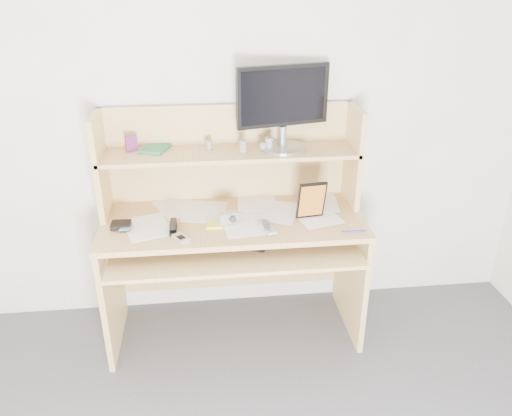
{
  "coord_description": "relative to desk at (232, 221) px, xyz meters",
  "views": [
    {
      "loc": [
        -0.14,
        -0.92,
        1.95
      ],
      "look_at": [
        0.12,
        1.43,
        0.83
      ],
      "focal_mm": 35.0,
      "sensor_mm": 36.0,
      "label": 1
    }
  ],
  "objects": [
    {
      "name": "chip_stack_a",
      "position": [
        -0.11,
        0.1,
        0.41
      ],
      "size": [
        0.05,
        0.05,
        0.05
      ],
      "primitive_type": "cylinder",
      "rotation": [
        0.0,
        0.0,
        -0.43
      ],
      "color": "black",
      "rests_on": "desk"
    },
    {
      "name": "stapler",
      "position": [
        -0.31,
        -0.19,
        0.08
      ],
      "size": [
        0.04,
        0.13,
        0.04
      ],
      "primitive_type": "cube",
      "rotation": [
        0.0,
        0.0,
        -0.0
      ],
      "color": "black",
      "rests_on": "paper_clutter"
    },
    {
      "name": "monitor",
      "position": [
        0.29,
        0.1,
        0.62
      ],
      "size": [
        0.51,
        0.26,
        0.44
      ],
      "rotation": [
        0.0,
        0.0,
        0.24
      ],
      "color": "#99999D",
      "rests_on": "desk"
    },
    {
      "name": "desk",
      "position": [
        0.0,
        0.0,
        0.0
      ],
      "size": [
        1.4,
        0.7,
        1.3
      ],
      "color": "tan",
      "rests_on": "floor"
    },
    {
      "name": "keyboard",
      "position": [
        -0.02,
        -0.16,
        -0.03
      ],
      "size": [
        0.42,
        0.27,
        0.03
      ],
      "rotation": [
        0.0,
        0.0,
        -0.36
      ],
      "color": "black",
      "rests_on": "desk"
    },
    {
      "name": "tv_remote",
      "position": [
        0.16,
        -0.23,
        0.07
      ],
      "size": [
        0.09,
        0.17,
        0.02
      ],
      "primitive_type": "cube",
      "rotation": [
        0.0,
        0.0,
        0.3
      ],
      "color": "#999994",
      "rests_on": "paper_clutter"
    },
    {
      "name": "back_wall",
      "position": [
        0.0,
        0.24,
        0.56
      ],
      "size": [
        3.6,
        0.04,
        2.5
      ],
      "primitive_type": "cube",
      "color": "silver",
      "rests_on": "floor"
    },
    {
      "name": "chip_stack_d",
      "position": [
        0.07,
        0.04,
        0.42
      ],
      "size": [
        0.05,
        0.05,
        0.07
      ],
      "primitive_type": "cylinder",
      "rotation": [
        0.0,
        0.0,
        -0.27
      ],
      "color": "white",
      "rests_on": "desk"
    },
    {
      "name": "chip_stack_b",
      "position": [
        0.21,
        0.06,
        0.42
      ],
      "size": [
        0.06,
        0.06,
        0.07
      ],
      "primitive_type": "cylinder",
      "rotation": [
        0.0,
        0.0,
        0.41
      ],
      "color": "white",
      "rests_on": "desk"
    },
    {
      "name": "chip_stack_c",
      "position": [
        0.18,
        0.05,
        0.41
      ],
      "size": [
        0.05,
        0.05,
        0.05
      ],
      "primitive_type": "cylinder",
      "rotation": [
        0.0,
        0.0,
        0.24
      ],
      "color": "black",
      "rests_on": "desk"
    },
    {
      "name": "sticky_note_pad",
      "position": [
        -0.1,
        -0.15,
        0.06
      ],
      "size": [
        0.09,
        0.09,
        0.01
      ],
      "primitive_type": "cube",
      "rotation": [
        0.0,
        0.0,
        -0.07
      ],
      "color": "#F7FF43",
      "rests_on": "desk"
    },
    {
      "name": "paper_clutter",
      "position": [
        0.0,
        -0.08,
        0.06
      ],
      "size": [
        1.32,
        0.54,
        0.01
      ],
      "primitive_type": "cube",
      "color": "white",
      "rests_on": "desk"
    },
    {
      "name": "digital_camera",
      "position": [
        -0.03,
        -0.14,
        0.09
      ],
      "size": [
        0.11,
        0.07,
        0.06
      ],
      "primitive_type": "cube",
      "rotation": [
        0.0,
        0.0,
        0.34
      ],
      "color": "#ADADB0",
      "rests_on": "paper_clutter"
    },
    {
      "name": "shelf_book",
      "position": [
        -0.4,
        0.13,
        0.4
      ],
      "size": [
        0.17,
        0.2,
        0.02
      ],
      "primitive_type": "cube",
      "rotation": [
        0.0,
        0.0,
        -0.34
      ],
      "color": "#307945",
      "rests_on": "desk"
    },
    {
      "name": "card_box",
      "position": [
        -0.52,
        0.12,
        0.43
      ],
      "size": [
        0.06,
        0.05,
        0.09
      ],
      "primitive_type": "cube",
      "rotation": [
        0.0,
        0.0,
        0.48
      ],
      "color": "#A71627",
      "rests_on": "desk"
    },
    {
      "name": "blue_pen",
      "position": [
        0.6,
        -0.31,
        0.07
      ],
      "size": [
        0.13,
        0.01,
        0.01
      ],
      "primitive_type": "cylinder",
      "rotation": [
        1.57,
        0.0,
        1.53
      ],
      "color": "#171DAD",
      "rests_on": "paper_clutter"
    },
    {
      "name": "game_case",
      "position": [
        0.41,
        -0.14,
        0.17
      ],
      "size": [
        0.15,
        0.04,
        0.21
      ],
      "primitive_type": "cube",
      "rotation": [
        0.0,
        0.0,
        0.14
      ],
      "color": "black",
      "rests_on": "paper_clutter"
    },
    {
      "name": "flip_phone",
      "position": [
        -0.27,
        -0.3,
        0.07
      ],
      "size": [
        0.1,
        0.11,
        0.02
      ],
      "primitive_type": "cube",
      "rotation": [
        0.0,
        0.0,
        0.58
      ],
      "color": "silver",
      "rests_on": "paper_clutter"
    },
    {
      "name": "wallet",
      "position": [
        -0.58,
        -0.13,
        0.07
      ],
      "size": [
        0.1,
        0.08,
        0.03
      ],
      "primitive_type": "cube",
      "rotation": [
        0.0,
        0.0,
        -0.01
      ],
      "color": "black",
      "rests_on": "paper_clutter"
    }
  ]
}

